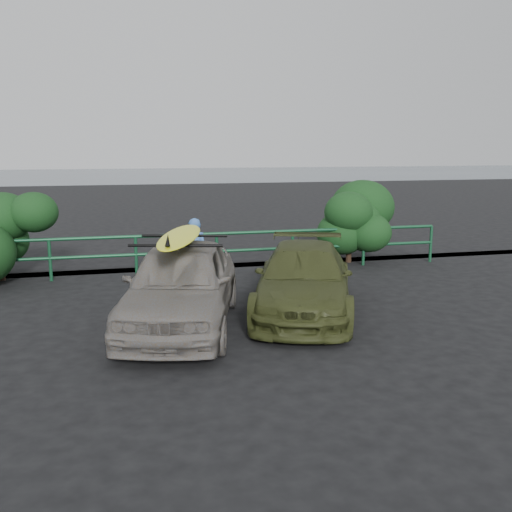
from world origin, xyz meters
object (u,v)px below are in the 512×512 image
at_px(man, 195,253).
at_px(sedan, 181,284).
at_px(olive_vehicle, 304,279).
at_px(guardrail, 177,254).
at_px(surfboard, 180,236).

bearing_deg(man, sedan, 90.08).
distance_m(sedan, olive_vehicle, 2.43).
height_order(sedan, man, man).
relative_size(guardrail, man, 8.85).
distance_m(man, surfboard, 3.03).
bearing_deg(surfboard, man, 92.56).
xyz_separation_m(guardrail, sedan, (-0.33, -4.18, 0.24)).
xyz_separation_m(guardrail, olive_vehicle, (2.06, -3.81, 0.12)).
xyz_separation_m(guardrail, surfboard, (-0.33, -4.18, 1.10)).
relative_size(guardrail, surfboard, 4.74).
bearing_deg(man, guardrail, -66.15).
height_order(man, surfboard, surfboard).
height_order(guardrail, sedan, sedan).
xyz_separation_m(sedan, surfboard, (0.00, 0.00, 0.86)).
bearing_deg(sedan, olive_vehicle, 23.42).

